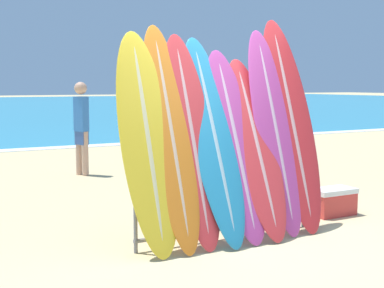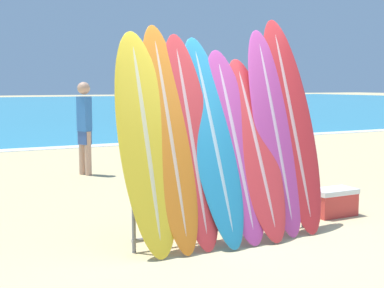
% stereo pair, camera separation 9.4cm
% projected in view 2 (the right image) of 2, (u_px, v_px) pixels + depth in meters
% --- Properties ---
extents(ground_plane, '(160.00, 160.00, 0.00)m').
position_uv_depth(ground_plane, '(246.00, 243.00, 5.66)').
color(ground_plane, tan).
extents(surfboard_rack, '(2.17, 0.04, 0.94)m').
position_uv_depth(surfboard_rack, '(226.00, 193.00, 5.77)').
color(surfboard_rack, slate).
rests_on(surfboard_rack, ground_plane).
extents(surfboard_slot_0, '(0.57, 0.84, 2.24)m').
position_uv_depth(surfboard_slot_0, '(146.00, 141.00, 5.32)').
color(surfboard_slot_0, yellow).
rests_on(surfboard_slot_0, ground_plane).
extents(surfboard_slot_1, '(0.48, 0.93, 2.32)m').
position_uv_depth(surfboard_slot_1, '(169.00, 135.00, 5.45)').
color(surfboard_slot_1, orange).
rests_on(surfboard_slot_1, ground_plane).
extents(surfboard_slot_2, '(0.51, 0.86, 2.23)m').
position_uv_depth(surfboard_slot_2, '(191.00, 138.00, 5.56)').
color(surfboard_slot_2, red).
rests_on(surfboard_slot_2, ground_plane).
extents(surfboard_slot_3, '(0.52, 1.04, 2.22)m').
position_uv_depth(surfboard_slot_3, '(212.00, 138.00, 5.67)').
color(surfboard_slot_3, teal).
rests_on(surfboard_slot_3, ground_plane).
extents(surfboard_slot_4, '(0.55, 0.92, 2.08)m').
position_uv_depth(surfboard_slot_4, '(235.00, 144.00, 5.78)').
color(surfboard_slot_4, '#B23D8E').
rests_on(surfboard_slot_4, ground_plane).
extents(surfboard_slot_5, '(0.54, 0.94, 1.98)m').
position_uv_depth(surfboard_slot_5, '(256.00, 147.00, 5.89)').
color(surfboard_slot_5, red).
rests_on(surfboard_slot_5, ground_plane).
extents(surfboard_slot_6, '(0.52, 0.85, 2.32)m').
position_uv_depth(surfboard_slot_6, '(274.00, 130.00, 6.04)').
color(surfboard_slot_6, '#B23D8E').
rests_on(surfboard_slot_6, ground_plane).
extents(surfboard_slot_7, '(0.59, 0.91, 2.46)m').
position_uv_depth(surfboard_slot_7, '(292.00, 123.00, 6.18)').
color(surfboard_slot_7, red).
rests_on(surfboard_slot_7, ground_plane).
extents(person_near_water, '(0.25, 0.29, 1.72)m').
position_uv_depth(person_near_water, '(84.00, 125.00, 9.84)').
color(person_near_water, tan).
rests_on(person_near_water, ground_plane).
extents(person_mid_beach, '(0.22, 0.27, 1.57)m').
position_uv_depth(person_mid_beach, '(225.00, 126.00, 10.58)').
color(person_mid_beach, beige).
rests_on(person_mid_beach, ground_plane).
extents(person_far_left, '(0.30, 0.25, 1.75)m').
position_uv_depth(person_far_left, '(143.00, 120.00, 10.93)').
color(person_far_left, beige).
rests_on(person_far_left, ground_plane).
extents(cooler_box, '(0.58, 0.33, 0.35)m').
position_uv_depth(cooler_box, '(333.00, 202.00, 6.84)').
color(cooler_box, red).
rests_on(cooler_box, ground_plane).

